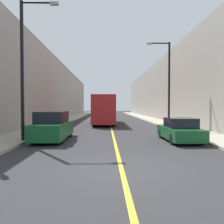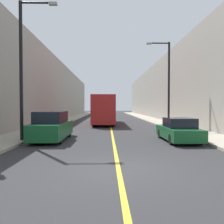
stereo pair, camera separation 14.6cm
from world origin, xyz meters
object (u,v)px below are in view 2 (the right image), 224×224
(car_right_near, at_px, (179,131))
(street_lamp_left, at_px, (24,63))
(parked_suv_left, at_px, (52,127))
(bus, at_px, (104,109))
(street_lamp_right, at_px, (167,80))

(car_right_near, xyz_separation_m, street_lamp_left, (-9.49, -0.30, 4.15))
(parked_suv_left, relative_size, car_right_near, 1.16)
(street_lamp_left, bearing_deg, car_right_near, 1.80)
(bus, distance_m, parked_suv_left, 13.57)
(bus, xyz_separation_m, street_lamp_left, (-4.60, -14.07, 2.99))
(bus, bearing_deg, car_right_near, -70.45)
(parked_suv_left, height_order, car_right_near, parked_suv_left)
(bus, relative_size, car_right_near, 2.59)
(street_lamp_left, relative_size, street_lamp_right, 1.02)
(parked_suv_left, bearing_deg, bus, 76.44)
(parked_suv_left, xyz_separation_m, street_lamp_left, (-1.43, -0.91, 3.95))
(street_lamp_left, bearing_deg, street_lamp_right, 35.48)
(car_right_near, relative_size, street_lamp_left, 0.51)
(bus, height_order, car_right_near, bus)
(bus, bearing_deg, street_lamp_left, -108.11)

